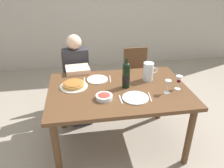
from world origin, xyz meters
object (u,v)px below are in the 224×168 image
object	(u,v)px
wine_glass_right_diner	(179,80)
wine_bottle	(126,75)
water_pitcher	(148,73)
wine_glass_left_diner	(168,84)
dinner_plate_right_setting	(135,98)
dining_table	(119,96)
baked_tart	(74,85)
salad_bowl	(104,97)
dinner_plate_left_setting	(97,79)
chair_left	(76,77)
chair_right	(136,73)
diner_left	(77,77)

from	to	relation	value
wine_glass_right_diner	wine_bottle	bearing A→B (deg)	166.61
water_pitcher	wine_glass_right_diner	xyz separation A→B (m)	(0.25, -0.26, 0.02)
wine_glass_left_diner	dinner_plate_right_setting	size ratio (longest dim) A/B	0.55
dining_table	wine_bottle	size ratio (longest dim) A/B	4.47
baked_tart	salad_bowl	world-z (taller)	baked_tart
dining_table	water_pitcher	size ratio (longest dim) A/B	7.14
dinner_plate_left_setting	water_pitcher	bearing A→B (deg)	-8.77
wine_glass_right_diner	chair_left	world-z (taller)	wine_glass_right_diner
chair_right	water_pitcher	bearing A→B (deg)	83.67
dinner_plate_right_setting	wine_glass_right_diner	bearing A→B (deg)	13.38
water_pitcher	diner_left	distance (m)	0.99
dinner_plate_left_setting	dinner_plate_right_setting	size ratio (longest dim) A/B	0.92
dinner_plate_right_setting	wine_glass_left_diner	bearing A→B (deg)	9.36
wine_bottle	wine_glass_left_diner	distance (m)	0.44
baked_tart	chair_left	distance (m)	0.85
salad_bowl	chair_left	size ratio (longest dim) A/B	0.19
salad_bowl	wine_glass_right_diner	bearing A→B (deg)	5.63
water_pitcher	baked_tart	distance (m)	0.85
salad_bowl	diner_left	world-z (taller)	diner_left
wine_bottle	chair_left	bearing A→B (deg)	121.24
water_pitcher	dinner_plate_right_setting	distance (m)	0.46
wine_glass_right_diner	dinner_plate_right_setting	bearing A→B (deg)	-166.62
dining_table	wine_glass_left_diner	world-z (taller)	wine_glass_left_diner
dinner_plate_right_setting	chair_right	world-z (taller)	chair_right
wine_glass_right_diner	dinner_plate_left_setting	xyz separation A→B (m)	(-0.83, 0.35, -0.10)
wine_bottle	dinner_plate_left_setting	xyz separation A→B (m)	(-0.29, 0.22, -0.14)
dinner_plate_right_setting	dinner_plate_left_setting	bearing A→B (deg)	125.40
water_pitcher	diner_left	bearing A→B (deg)	147.29
dining_table	dinner_plate_right_setting	bearing A→B (deg)	-59.76
wine_glass_right_diner	dinner_plate_left_setting	distance (m)	0.91
baked_tart	salad_bowl	size ratio (longest dim) A/B	1.81
wine_glass_right_diner	diner_left	xyz separation A→B (m)	(-1.06, 0.78, -0.25)
chair_left	diner_left	bearing A→B (deg)	89.14
dinner_plate_left_setting	dining_table	bearing A→B (deg)	-50.50
dining_table	chair_left	world-z (taller)	chair_left
baked_tart	chair_left	bearing A→B (deg)	88.62
salad_bowl	wine_glass_left_diner	size ratio (longest dim) A/B	1.16
baked_tart	diner_left	distance (m)	0.59
wine_bottle	wine_glass_right_diner	world-z (taller)	wine_bottle
salad_bowl	wine_glass_right_diner	xyz separation A→B (m)	(0.80, 0.08, 0.08)
chair_right	wine_glass_right_diner	bearing A→B (deg)	99.30
diner_left	baked_tart	bearing A→B (deg)	81.21
wine_glass_left_diner	chair_left	world-z (taller)	wine_glass_left_diner
dinner_plate_left_setting	dinner_plate_right_setting	distance (m)	0.58
chair_left	chair_right	world-z (taller)	same
dinner_plate_right_setting	chair_right	bearing A→B (deg)	74.11
salad_bowl	dinner_plate_right_setting	bearing A→B (deg)	-7.05
wine_bottle	dinner_plate_right_setting	xyz separation A→B (m)	(0.04, -0.25, -0.14)
wine_bottle	wine_glass_left_diner	xyz separation A→B (m)	(0.40, -0.19, -0.04)
salad_bowl	wine_glass_left_diner	distance (m)	0.66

